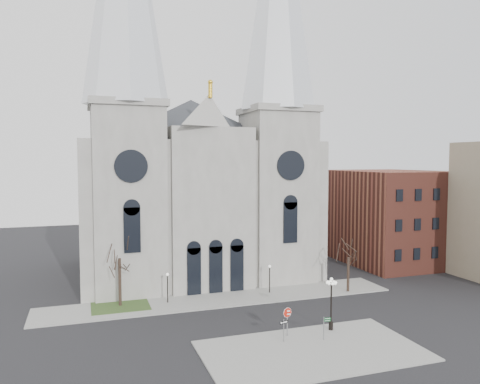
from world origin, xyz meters
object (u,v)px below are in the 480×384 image
object	(u,v)px
globe_lamp	(331,297)
stop_sign	(287,316)
one_way_sign	(284,326)
street_name_sign	(325,326)

from	to	relation	value
globe_lamp	stop_sign	bearing A→B (deg)	-179.12
one_way_sign	stop_sign	bearing A→B (deg)	39.95
globe_lamp	one_way_sign	distance (m)	5.63
globe_lamp	one_way_sign	xyz separation A→B (m)	(-5.24, -1.16, -1.73)
stop_sign	globe_lamp	distance (m)	4.57
one_way_sign	street_name_sign	world-z (taller)	street_name_sign
stop_sign	street_name_sign	distance (m)	3.33
globe_lamp	street_name_sign	world-z (taller)	globe_lamp
stop_sign	one_way_sign	xyz separation A→B (m)	(-0.83, -1.09, -0.50)
one_way_sign	street_name_sign	distance (m)	3.61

